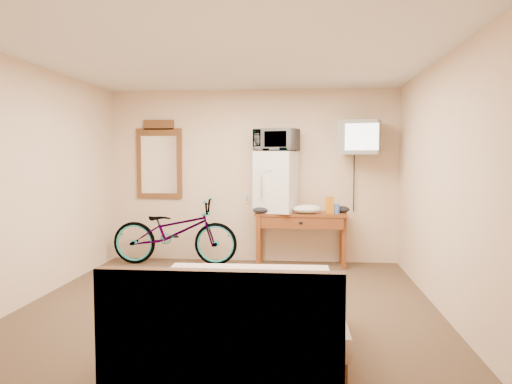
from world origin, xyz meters
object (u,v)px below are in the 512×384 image
(desk, at_px, (301,222))
(wall_mirror, at_px, (159,160))
(crt_television, at_px, (360,137))
(bed, at_px, (239,324))
(bicycle, at_px, (175,232))
(blue_cup, at_px, (337,209))
(mini_fridge, at_px, (276,182))
(microwave, at_px, (276,140))

(desk, bearing_deg, wall_mirror, 172.66)
(crt_television, bearing_deg, bed, -109.93)
(desk, relative_size, bed, 0.66)
(bicycle, bearing_deg, crt_television, -89.12)
(bicycle, bearing_deg, blue_cup, -90.02)
(crt_television, relative_size, bed, 0.33)
(desk, distance_m, bed, 3.43)
(mini_fridge, bearing_deg, blue_cup, -5.61)
(wall_mirror, relative_size, bed, 0.59)
(bed, bearing_deg, blue_cup, 74.51)
(wall_mirror, bearing_deg, blue_cup, -6.56)
(desk, bearing_deg, bed, -97.33)
(mini_fridge, bearing_deg, bed, -91.38)
(microwave, height_order, bed, microwave)
(mini_fridge, xyz_separation_m, crt_television, (1.15, -0.04, 0.62))
(microwave, distance_m, bed, 3.74)
(bed, bearing_deg, crt_television, 70.07)
(blue_cup, relative_size, wall_mirror, 0.11)
(bed, bearing_deg, wall_mirror, 114.54)
(blue_cup, xyz_separation_m, crt_television, (0.30, 0.05, 0.98))
(blue_cup, distance_m, crt_television, 1.03)
(mini_fridge, xyz_separation_m, blue_cup, (0.85, -0.08, -0.36))
(mini_fridge, height_order, bicycle, mini_fridge)
(wall_mirror, bearing_deg, crt_television, -4.97)
(blue_cup, bearing_deg, desk, 176.78)
(blue_cup, bearing_deg, bed, -105.49)
(wall_mirror, distance_m, bed, 4.19)
(crt_television, xyz_separation_m, bed, (-1.23, -3.40, -1.50))
(desk, distance_m, microwave, 1.20)
(mini_fridge, relative_size, microwave, 1.51)
(microwave, relative_size, bed, 0.29)
(desk, relative_size, blue_cup, 9.80)
(desk, xyz_separation_m, wall_mirror, (-2.10, 0.27, 0.85))
(bicycle, relative_size, bed, 0.90)
(wall_mirror, bearing_deg, bed, -65.46)
(microwave, bearing_deg, blue_cup, 13.60)
(wall_mirror, bearing_deg, bicycle, -47.20)
(mini_fridge, relative_size, wall_mirror, 0.74)
(wall_mirror, bearing_deg, mini_fridge, -7.02)
(mini_fridge, distance_m, wall_mirror, 1.79)
(mini_fridge, bearing_deg, bicycle, -175.04)
(mini_fridge, distance_m, crt_television, 1.31)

